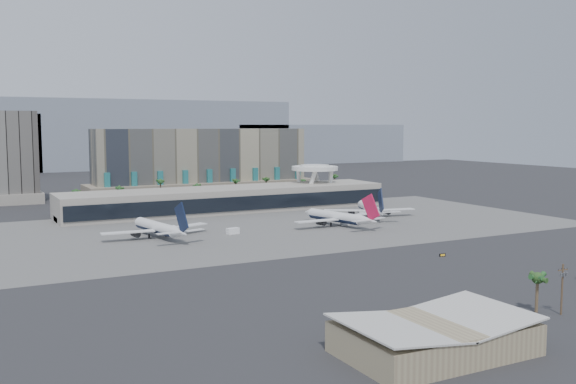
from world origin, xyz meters
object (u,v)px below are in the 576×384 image
service_vehicle_b (345,223)px  taxiway_sign (442,255)px  airliner_left (158,228)px  airliner_centre (338,217)px  utility_pole (563,285)px  airliner_right (370,209)px  service_vehicle_a (233,231)px

service_vehicle_b → taxiway_sign: service_vehicle_b is taller
airliner_left → airliner_centre: size_ratio=1.02×
utility_pole → airliner_centre: bearing=79.6°
airliner_left → airliner_right: bearing=-4.7°
utility_pole → airliner_left: (-53.14, 144.40, -3.10)m
airliner_centre → service_vehicle_b: bearing=-20.5°
airliner_centre → airliner_right: (28.33, 15.95, 0.06)m
utility_pole → service_vehicle_a: size_ratio=2.35×
taxiway_sign → service_vehicle_b: bearing=93.2°
utility_pole → airliner_right: (53.60, 153.09, -3.11)m
airliner_right → service_vehicle_b: (-24.94, -16.42, -3.08)m
airliner_left → taxiway_sign: size_ratio=20.36×
utility_pole → service_vehicle_b: size_ratio=3.25×
service_vehicle_a → taxiway_sign: service_vehicle_a is taller
airliner_centre → taxiway_sign: size_ratio=19.87×
airliner_right → taxiway_sign: size_ratio=19.42×
airliner_right → taxiway_sign: bearing=-89.0°
utility_pole → airliner_left: size_ratio=0.26×
utility_pole → airliner_centre: 139.48m
airliner_right → service_vehicle_a: size_ratio=8.63×
utility_pole → airliner_right: bearing=70.7°
airliner_left → service_vehicle_b: 82.22m
airliner_left → taxiway_sign: airliner_left is taller
utility_pole → airliner_centre: size_ratio=0.27×
airliner_left → airliner_right: size_ratio=1.05×
service_vehicle_a → utility_pole: bearing=-90.6°
utility_pole → airliner_left: airliner_left is taller
airliner_left → airliner_right: (106.74, 8.69, -0.01)m
service_vehicle_b → taxiway_sign: size_ratio=1.63×
airliner_centre → service_vehicle_a: size_ratio=8.83×
utility_pole → service_vehicle_a: bearing=99.8°
service_vehicle_a → taxiway_sign: size_ratio=2.25×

